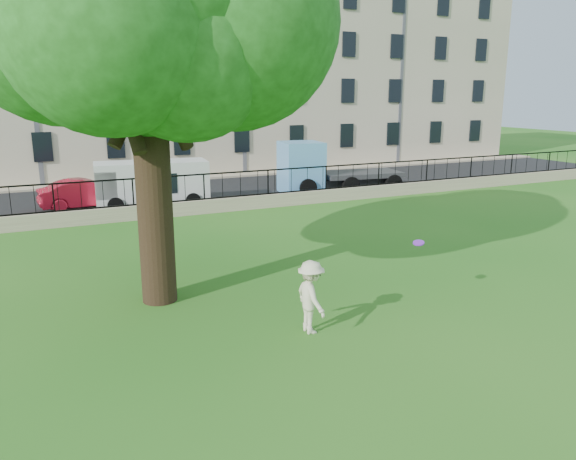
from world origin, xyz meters
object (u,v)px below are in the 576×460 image
man (311,297)px  white_van (152,184)px  red_sedan (86,194)px  frisbee (419,243)px  blue_truck (340,166)px

man → white_van: bearing=1.5°
red_sedan → white_van: 3.00m
man → white_van: 15.36m
frisbee → blue_truck: bearing=65.7°
red_sedan → white_van: bearing=-113.9°
white_van → blue_truck: bearing=6.7°
man → white_van: (-0.03, 15.36, 0.23)m
blue_truck → frisbee: bearing=-106.4°
man → frisbee: 3.08m
man → frisbee: frisbee is taller
blue_truck → man: bearing=-114.7°
white_van → blue_truck: 9.87m
red_sedan → blue_truck: blue_truck is taller
white_van → blue_truck: size_ratio=0.78×
blue_truck → red_sedan: bearing=-176.6°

